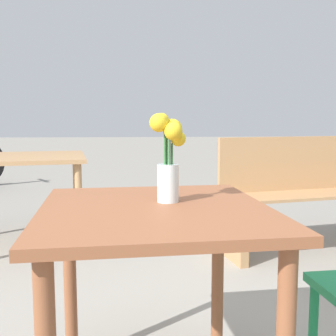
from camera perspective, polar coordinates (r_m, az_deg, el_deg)
table_front at (r=1.37m, az=-1.76°, el=-10.01°), size 0.78×0.84×0.71m
flower_vase at (r=1.40m, az=0.06°, el=1.61°), size 0.12×0.12×0.30m
table_back at (r=3.42m, az=-18.18°, el=-0.07°), size 0.95×0.97×0.70m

